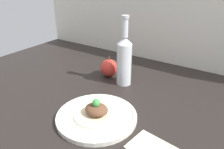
% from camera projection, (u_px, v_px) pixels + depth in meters
% --- Properties ---
extents(ground_plane, '(1.80, 1.10, 0.04)m').
position_uv_depth(ground_plane, '(120.00, 109.00, 0.88)').
color(ground_plane, black).
extents(plate, '(0.29, 0.29, 0.02)m').
position_uv_depth(plate, '(97.00, 116.00, 0.78)').
color(plate, silver).
rests_on(plate, ground_plane).
extents(plated_food, '(0.16, 0.16, 0.06)m').
position_uv_depth(plated_food, '(96.00, 110.00, 0.77)').
color(plated_food, beige).
rests_on(plated_food, plate).
extents(cider_bottle, '(0.07, 0.07, 0.32)m').
position_uv_depth(cider_bottle, '(124.00, 59.00, 0.98)').
color(cider_bottle, silver).
rests_on(cider_bottle, ground_plane).
extents(apple, '(0.09, 0.09, 0.10)m').
position_uv_depth(apple, '(109.00, 68.00, 1.09)').
color(apple, red).
rests_on(apple, ground_plane).
extents(napkin, '(0.15, 0.12, 0.01)m').
position_uv_depth(napkin, '(153.00, 149.00, 0.65)').
color(napkin, beige).
rests_on(napkin, ground_plane).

